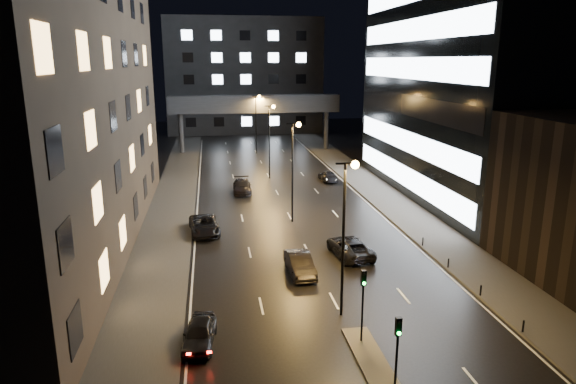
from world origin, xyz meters
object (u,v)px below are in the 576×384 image
(car_away_d, at_px, (242,186))
(car_toward_b, at_px, (328,176))
(car_away_a, at_px, (200,333))
(car_away_b, at_px, (300,264))
(car_away_c, at_px, (204,225))
(car_toward_a, at_px, (350,247))

(car_away_d, bearing_deg, car_toward_b, 22.29)
(car_away_a, relative_size, car_away_b, 0.88)
(car_away_c, relative_size, car_toward_b, 1.21)
(car_away_c, bearing_deg, car_toward_a, -38.43)
(car_away_a, bearing_deg, car_toward_b, 74.05)
(car_away_c, distance_m, car_toward_a, 14.42)
(car_away_c, xyz_separation_m, car_away_d, (4.57, 14.98, 0.00))
(car_toward_b, bearing_deg, car_away_c, 47.36)
(car_away_b, bearing_deg, car_toward_b, 70.48)
(car_away_c, height_order, car_away_d, car_away_d)
(car_toward_b, bearing_deg, car_away_b, 70.85)
(car_toward_a, distance_m, car_toward_b, 27.61)
(car_away_b, xyz_separation_m, car_away_d, (-2.77, 25.83, -0.01))
(car_away_a, height_order, car_away_d, car_away_d)
(car_away_a, bearing_deg, car_away_c, 96.57)
(car_toward_b, bearing_deg, car_toward_a, 78.54)
(car_away_a, relative_size, car_away_d, 0.79)
(car_away_a, xyz_separation_m, car_away_d, (4.71, 34.96, 0.06))
(car_toward_a, xyz_separation_m, car_toward_b, (4.42, 27.25, -0.12))
(car_away_a, relative_size, car_toward_a, 0.74)
(car_away_a, relative_size, car_toward_b, 0.91)
(car_away_a, distance_m, car_away_d, 35.27)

